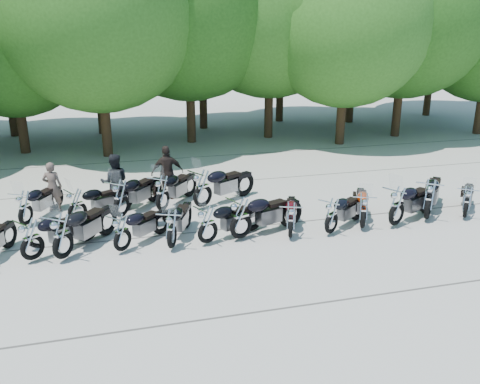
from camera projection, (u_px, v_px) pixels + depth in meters
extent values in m
plane|color=#9D9A8E|center=(254.00, 249.00, 13.41)|extent=(90.00, 90.00, 0.00)
cylinder|color=#3A2614|center=(21.00, 117.00, 22.92)|extent=(0.44, 0.44, 3.31)
sphere|color=#286319|center=(9.00, 32.00, 21.77)|extent=(7.31, 7.31, 7.31)
cylinder|color=#3A2614|center=(105.00, 112.00, 22.24)|extent=(0.44, 0.44, 3.93)
sphere|color=#357721|center=(96.00, 7.00, 20.87)|extent=(8.70, 8.70, 8.70)
cylinder|color=#3A2614|center=(190.00, 101.00, 24.90)|extent=(0.44, 0.44, 4.13)
sphere|color=#286319|center=(187.00, 1.00, 23.46)|extent=(9.13, 9.13, 9.13)
cylinder|color=#3A2614|center=(269.00, 98.00, 26.00)|extent=(0.44, 0.44, 4.09)
sphere|color=#357721|center=(270.00, 4.00, 24.57)|extent=(9.04, 9.04, 9.04)
cylinder|color=#3A2614|center=(342.00, 107.00, 24.59)|extent=(0.44, 0.44, 3.62)
sphere|color=#357721|center=(347.00, 20.00, 23.33)|extent=(8.00, 8.00, 8.00)
cylinder|color=#3A2614|center=(398.00, 98.00, 26.30)|extent=(0.44, 0.44, 3.98)
sphere|color=#286319|center=(407.00, 8.00, 24.92)|extent=(8.79, 8.79, 8.79)
cylinder|color=#3A2614|center=(11.00, 102.00, 26.43)|extent=(0.44, 0.44, 3.52)
sphere|color=#357721|center=(0.00, 24.00, 25.20)|extent=(7.78, 7.78, 7.78)
cylinder|color=#3A2614|center=(101.00, 102.00, 27.04)|extent=(0.44, 0.44, 3.42)
sphere|color=#286319|center=(94.00, 27.00, 25.84)|extent=(7.56, 7.56, 7.56)
cylinder|color=#3A2614|center=(203.00, 97.00, 28.40)|extent=(0.44, 0.44, 3.56)
sphere|color=#286319|center=(201.00, 22.00, 27.16)|extent=(7.88, 7.88, 7.88)
cylinder|color=#3A2614|center=(280.00, 90.00, 30.47)|extent=(0.44, 0.44, 3.76)
sphere|color=#286319|center=(282.00, 17.00, 29.16)|extent=(8.31, 8.31, 8.31)
cylinder|color=#3A2614|center=(351.00, 92.00, 30.19)|extent=(0.44, 0.44, 3.63)
sphere|color=#357721|center=(356.00, 21.00, 28.93)|extent=(8.02, 8.02, 8.02)
cylinder|color=#3A2614|center=(430.00, 81.00, 32.36)|extent=(0.44, 0.44, 4.37)
sphere|color=#286319|center=(439.00, 0.00, 30.84)|extent=(9.67, 9.67, 9.67)
imported|color=brown|center=(52.00, 187.00, 15.87)|extent=(0.65, 0.50, 1.60)
imported|color=black|center=(115.00, 182.00, 15.95)|extent=(0.91, 0.72, 1.83)
imported|color=black|center=(167.00, 173.00, 16.96)|extent=(1.10, 0.49, 1.84)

